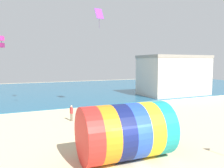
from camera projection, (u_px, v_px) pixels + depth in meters
name	position (u px, v px, depth m)	size (l,w,h in m)	color
ground_plane	(130.00, 168.00, 12.34)	(120.00, 120.00, 0.00)	beige
sea	(44.00, 91.00, 46.47)	(120.00, 40.00, 0.10)	#236084
giant_inflatable_tube	(126.00, 131.00, 13.46)	(5.77, 3.64, 3.42)	red
kite_handler	(174.00, 135.00, 15.56)	(0.41, 0.41, 1.60)	black
kite_purple_diamond	(99.00, 14.00, 27.56)	(1.13, 0.81, 2.50)	purple
kite_magenta_box	(1.00, 42.00, 21.14)	(0.55, 0.55, 1.17)	#D1339E
bystander_near_water	(71.00, 113.00, 22.31)	(0.27, 0.39, 1.62)	#726651
promenade_building	(173.00, 75.00, 40.33)	(12.30, 7.08, 7.31)	beige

